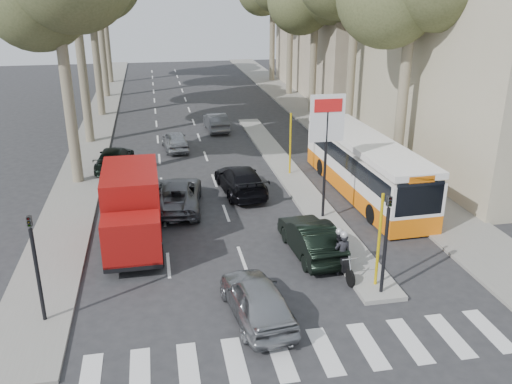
{
  "coord_description": "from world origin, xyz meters",
  "views": [
    {
      "loc": [
        -3.87,
        -16.22,
        9.79
      ],
      "look_at": [
        0.18,
        4.79,
        1.6
      ],
      "focal_mm": 38.0,
      "sensor_mm": 36.0,
      "label": 1
    }
  ],
  "objects_px": {
    "city_bus": "(365,165)",
    "motorcycle": "(340,253)",
    "silver_hatchback": "(257,299)",
    "red_truck": "(132,208)",
    "dark_hatchback": "(311,238)"
  },
  "relations": [
    {
      "from": "dark_hatchback",
      "to": "city_bus",
      "type": "height_order",
      "value": "city_bus"
    },
    {
      "from": "dark_hatchback",
      "to": "motorcycle",
      "type": "xyz_separation_m",
      "value": [
        0.61,
        -1.65,
        0.11
      ]
    },
    {
      "from": "city_bus",
      "to": "dark_hatchback",
      "type": "bearing_deg",
      "value": -129.26
    },
    {
      "from": "red_truck",
      "to": "motorcycle",
      "type": "height_order",
      "value": "red_truck"
    },
    {
      "from": "dark_hatchback",
      "to": "motorcycle",
      "type": "relative_size",
      "value": 2.01
    },
    {
      "from": "red_truck",
      "to": "city_bus",
      "type": "bearing_deg",
      "value": 17.35
    },
    {
      "from": "silver_hatchback",
      "to": "red_truck",
      "type": "xyz_separation_m",
      "value": [
        -3.86,
        6.04,
        0.9
      ]
    },
    {
      "from": "city_bus",
      "to": "silver_hatchback",
      "type": "bearing_deg",
      "value": -128.92
    },
    {
      "from": "silver_hatchback",
      "to": "city_bus",
      "type": "height_order",
      "value": "city_bus"
    },
    {
      "from": "silver_hatchback",
      "to": "red_truck",
      "type": "distance_m",
      "value": 7.22
    },
    {
      "from": "silver_hatchback",
      "to": "red_truck",
      "type": "bearing_deg",
      "value": -64.18
    },
    {
      "from": "motorcycle",
      "to": "silver_hatchback",
      "type": "bearing_deg",
      "value": -150.99
    },
    {
      "from": "red_truck",
      "to": "motorcycle",
      "type": "relative_size",
      "value": 2.71
    },
    {
      "from": "city_bus",
      "to": "motorcycle",
      "type": "bearing_deg",
      "value": -119.02
    },
    {
      "from": "silver_hatchback",
      "to": "dark_hatchback",
      "type": "height_order",
      "value": "dark_hatchback"
    }
  ]
}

